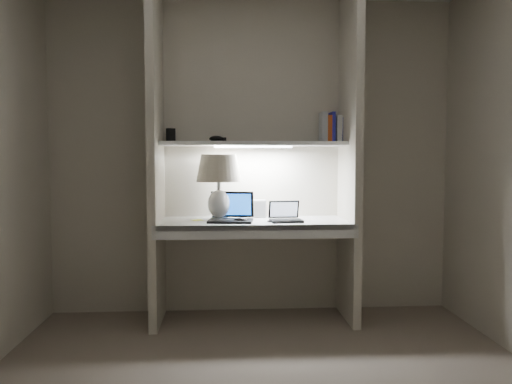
{
  "coord_description": "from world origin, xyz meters",
  "views": [
    {
      "loc": [
        -0.22,
        -2.52,
        1.24
      ],
      "look_at": [
        0.0,
        1.05,
        1.0
      ],
      "focal_mm": 35.0,
      "sensor_mm": 36.0,
      "label": 1
    }
  ],
  "objects": [
    {
      "name": "laptop_main",
      "position": [
        -0.17,
        1.18,
        0.82
      ],
      "size": [
        0.35,
        0.31,
        0.22
      ],
      "rotation": [
        0.0,
        0.0,
        -0.12
      ],
      "color": "black",
      "rests_on": "desk"
    },
    {
      "name": "desk",
      "position": [
        0.0,
        1.23,
        0.75
      ],
      "size": [
        1.4,
        0.55,
        0.04
      ],
      "primitive_type": "cube",
      "color": "white",
      "rests_on": "alcove_panel_left"
    },
    {
      "name": "table_lamp",
      "position": [
        -0.27,
        1.24,
        1.11
      ],
      "size": [
        0.34,
        0.34,
        0.5
      ],
      "color": "white",
      "rests_on": "desk"
    },
    {
      "name": "cable_coil",
      "position": [
        0.16,
        1.15,
        0.78
      ],
      "size": [
        0.13,
        0.13,
        0.01
      ],
      "primitive_type": "torus",
      "rotation": [
        0.0,
        0.0,
        -0.37
      ],
      "color": "black",
      "rests_on": "desk"
    },
    {
      "name": "shelf",
      "position": [
        0.0,
        1.32,
        1.35
      ],
      "size": [
        1.4,
        0.36,
        0.03
      ],
      "primitive_type": "cube",
      "color": "silver",
      "rests_on": "back_wall"
    },
    {
      "name": "mouse",
      "position": [
        -0.1,
        1.08,
        0.79
      ],
      "size": [
        0.12,
        0.09,
        0.04
      ],
      "primitive_type": "ellipsoid",
      "rotation": [
        0.0,
        0.0,
        -0.17
      ],
      "color": "black",
      "rests_on": "desk"
    },
    {
      "name": "speaker",
      "position": [
        0.05,
        1.4,
        0.84
      ],
      "size": [
        0.11,
        0.08,
        0.14
      ],
      "primitive_type": "cube",
      "rotation": [
        0.0,
        0.0,
        0.09
      ],
      "color": "silver",
      "rests_on": "desk"
    },
    {
      "name": "shelf_gadget",
      "position": [
        -0.28,
        1.38,
        1.39
      ],
      "size": [
        0.12,
        0.09,
        0.05
      ],
      "primitive_type": "ellipsoid",
      "rotation": [
        0.0,
        0.0,
        -0.1
      ],
      "color": "black",
      "rests_on": "shelf"
    },
    {
      "name": "shelf_box",
      "position": [
        -0.64,
        1.43,
        1.42
      ],
      "size": [
        0.07,
        0.07,
        0.11
      ],
      "primitive_type": "cube",
      "rotation": [
        0.0,
        0.0,
        0.43
      ],
      "color": "black",
      "rests_on": "shelf"
    },
    {
      "name": "alcove_panel_left",
      "position": [
        -0.73,
        1.23,
        1.25
      ],
      "size": [
        0.06,
        0.55,
        2.5
      ],
      "primitive_type": "cube",
      "color": "beige",
      "rests_on": "floor"
    },
    {
      "name": "strip_light",
      "position": [
        0.0,
        1.32,
        1.33
      ],
      "size": [
        0.6,
        0.04,
        0.02
      ],
      "primitive_type": "cube",
      "color": "white",
      "rests_on": "shelf"
    },
    {
      "name": "back_wall",
      "position": [
        0.0,
        1.5,
        1.25
      ],
      "size": [
        3.2,
        0.01,
        2.5
      ],
      "primitive_type": "cube",
      "color": "beige",
      "rests_on": "floor"
    },
    {
      "name": "laptop_netbook",
      "position": [
        0.23,
        1.14,
        0.81
      ],
      "size": [
        0.25,
        0.22,
        0.15
      ],
      "rotation": [
        0.0,
        0.0,
        0.08
      ],
      "color": "black",
      "rests_on": "desk"
    },
    {
      "name": "book_row",
      "position": [
        0.65,
        1.41,
        1.48
      ],
      "size": [
        0.22,
        0.16,
        0.24
      ],
      "color": "silver",
      "rests_on": "shelf"
    },
    {
      "name": "sticky_note",
      "position": [
        -0.43,
        1.26,
        0.77
      ],
      "size": [
        0.11,
        0.11,
        0.0
      ],
      "primitive_type": "cube",
      "rotation": [
        0.0,
        0.0,
        0.55
      ],
      "color": "#E3F233",
      "rests_on": "desk"
    },
    {
      "name": "alcove_panel_right",
      "position": [
        0.73,
        1.23,
        1.25
      ],
      "size": [
        0.06,
        0.55,
        2.5
      ],
      "primitive_type": "cube",
      "color": "beige",
      "rests_on": "floor"
    },
    {
      "name": "desk_apron",
      "position": [
        0.0,
        0.96,
        0.72
      ],
      "size": [
        1.46,
        0.03,
        0.1
      ],
      "primitive_type": "cube",
      "color": "silver",
      "rests_on": "desk"
    }
  ]
}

